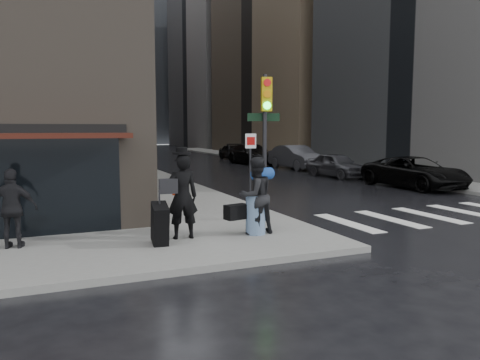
% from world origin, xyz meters
% --- Properties ---
extents(ground, '(140.00, 140.00, 0.00)m').
position_xyz_m(ground, '(0.00, 0.00, 0.00)').
color(ground, black).
rests_on(ground, ground).
extents(sidewalk_left, '(4.00, 50.00, 0.15)m').
position_xyz_m(sidewalk_left, '(0.00, 27.00, 0.07)').
color(sidewalk_left, slate).
rests_on(sidewalk_left, ground).
extents(sidewalk_right, '(3.00, 50.00, 0.15)m').
position_xyz_m(sidewalk_right, '(13.50, 27.00, 0.07)').
color(sidewalk_right, slate).
rests_on(sidewalk_right, ground).
extents(crosswalk, '(8.50, 3.00, 0.01)m').
position_xyz_m(crosswalk, '(7.50, 1.00, 0.00)').
color(crosswalk, silver).
rests_on(crosswalk, ground).
extents(bldg_right_far, '(22.00, 20.00, 25.00)m').
position_xyz_m(bldg_right_far, '(26.00, 58.00, 12.50)').
color(bldg_right_far, slate).
rests_on(bldg_right_far, ground).
extents(bldg_distant, '(40.00, 12.00, 32.00)m').
position_xyz_m(bldg_distant, '(6.00, 78.00, 16.00)').
color(bldg_distant, slate).
rests_on(bldg_distant, ground).
extents(man_overcoat, '(1.26, 1.12, 2.26)m').
position_xyz_m(man_overcoat, '(-1.90, 0.31, 1.10)').
color(man_overcoat, black).
rests_on(man_overcoat, ground).
extents(man_jeans, '(1.43, 0.94, 1.96)m').
position_xyz_m(man_jeans, '(0.06, 0.16, 1.13)').
color(man_jeans, black).
rests_on(man_jeans, ground).
extents(man_greycoat, '(1.12, 0.66, 1.79)m').
position_xyz_m(man_greycoat, '(-5.50, 0.98, 1.04)').
color(man_greycoat, black).
rests_on(man_greycoat, ground).
extents(traffic_light, '(1.02, 0.59, 4.20)m').
position_xyz_m(traffic_light, '(1.04, 1.69, 2.86)').
color(traffic_light, black).
rests_on(traffic_light, ground).
extents(fire_hydrant, '(0.41, 0.32, 0.72)m').
position_xyz_m(fire_hydrant, '(-0.51, 5.45, 0.47)').
color(fire_hydrant, '#A9280A').
rests_on(fire_hydrant, ground).
extents(parked_car_0, '(2.75, 5.47, 1.49)m').
position_xyz_m(parked_car_0, '(11.45, 6.73, 0.74)').
color(parked_car_0, black).
rests_on(parked_car_0, ground).
extents(parked_car_1, '(2.01, 4.30, 1.42)m').
position_xyz_m(parked_car_1, '(10.84, 12.32, 0.71)').
color(parked_car_1, '#424247').
rests_on(parked_car_1, ground).
extents(parked_car_2, '(1.98, 5.11, 1.66)m').
position_xyz_m(parked_car_2, '(11.33, 17.91, 0.83)').
color(parked_car_2, '#434449').
rests_on(parked_car_2, ground).
extents(parked_car_3, '(2.54, 5.64, 1.60)m').
position_xyz_m(parked_car_3, '(10.45, 23.51, 0.80)').
color(parked_car_3, black).
rests_on(parked_car_3, ground).
extents(parked_car_4, '(1.75, 4.11, 1.38)m').
position_xyz_m(parked_car_4, '(11.07, 29.10, 0.69)').
color(parked_car_4, black).
rests_on(parked_car_4, ground).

